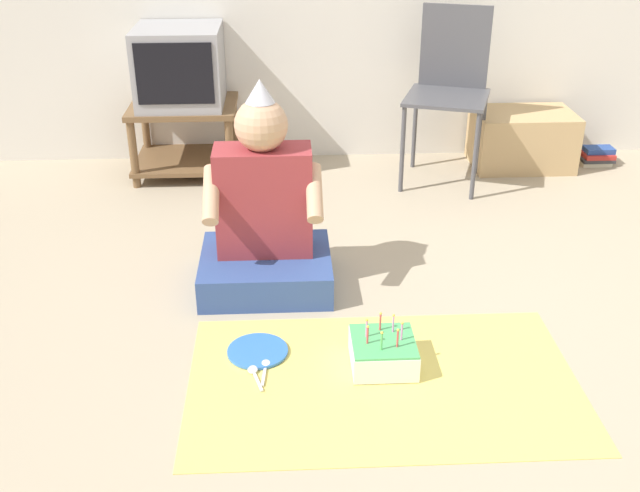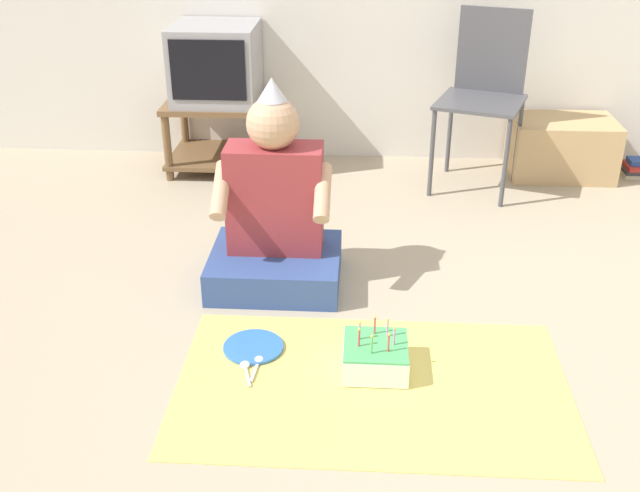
% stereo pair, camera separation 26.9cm
% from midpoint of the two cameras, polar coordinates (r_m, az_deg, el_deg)
% --- Properties ---
extents(ground_plane, '(16.00, 16.00, 0.00)m').
position_cam_midpoint_polar(ground_plane, '(2.71, 8.74, -8.88)').
color(ground_plane, tan).
extents(tv_stand, '(0.58, 0.48, 0.40)m').
position_cam_midpoint_polar(tv_stand, '(4.33, -12.00, 8.46)').
color(tv_stand, brown).
rests_on(tv_stand, ground_plane).
extents(tv, '(0.45, 0.47, 0.41)m').
position_cam_midpoint_polar(tv, '(4.23, -12.48, 13.22)').
color(tv, '#99999E').
rests_on(tv, tv_stand).
extents(folding_chair, '(0.53, 0.54, 0.92)m').
position_cam_midpoint_polar(folding_chair, '(4.12, 8.00, 12.24)').
color(folding_chair, '#4C4C51').
rests_on(folding_chair, ground_plane).
extents(cardboard_box_stack, '(0.56, 0.39, 0.32)m').
position_cam_midpoint_polar(cardboard_box_stack, '(4.49, 13.48, 7.90)').
color(cardboard_box_stack, tan).
rests_on(cardboard_box_stack, ground_plane).
extents(book_pile, '(0.19, 0.15, 0.10)m').
position_cam_midpoint_polar(book_pile, '(4.67, 18.78, 6.48)').
color(book_pile, beige).
rests_on(book_pile, ground_plane).
extents(person_seated, '(0.54, 0.46, 0.86)m').
position_cam_midpoint_polar(person_seated, '(3.06, -6.77, 1.81)').
color(person_seated, '#334C8C').
rests_on(person_seated, ground_plane).
extents(party_cloth, '(1.33, 0.81, 0.01)m').
position_cam_midpoint_polar(party_cloth, '(2.59, 1.83, -10.33)').
color(party_cloth, '#EAD666').
rests_on(party_cloth, ground_plane).
extents(birthday_cake, '(0.22, 0.22, 0.17)m').
position_cam_midpoint_polar(birthday_cake, '(2.63, 1.89, -8.13)').
color(birthday_cake, white).
rests_on(birthday_cake, party_cloth).
extents(paper_plate, '(0.22, 0.22, 0.01)m').
position_cam_midpoint_polar(paper_plate, '(2.74, -7.61, -8.02)').
color(paper_plate, blue).
rests_on(paper_plate, party_cloth).
extents(plastic_spoon_near, '(0.04, 0.15, 0.01)m').
position_cam_midpoint_polar(plastic_spoon_near, '(2.66, -7.11, -9.18)').
color(plastic_spoon_near, white).
rests_on(plastic_spoon_near, party_cloth).
extents(plastic_spoon_far, '(0.06, 0.14, 0.01)m').
position_cam_midpoint_polar(plastic_spoon_far, '(2.64, -8.02, -9.60)').
color(plastic_spoon_far, white).
rests_on(plastic_spoon_far, party_cloth).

